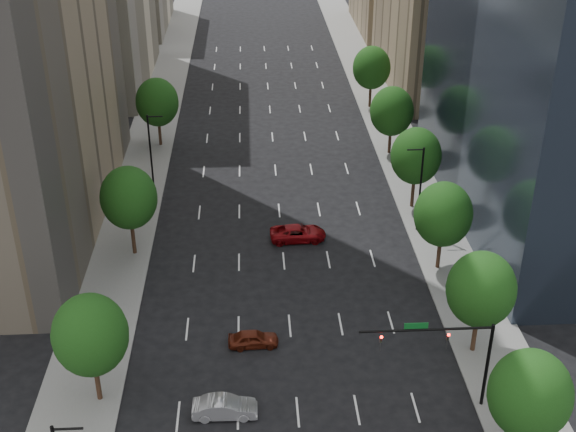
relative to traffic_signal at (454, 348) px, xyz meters
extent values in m
cube|color=slate|center=(-26.03, 30.00, -5.10)|extent=(6.00, 200.00, 0.15)
cube|color=slate|center=(4.97, 30.00, -5.10)|extent=(6.00, 200.00, 0.15)
ellipsoid|color=#173A10|center=(3.47, -5.00, 0.23)|extent=(5.20, 5.20, 5.98)
cylinder|color=#382316|center=(3.47, 6.00, -3.17)|extent=(0.36, 0.36, 4.00)
ellipsoid|color=#173A10|center=(3.47, 6.00, 0.59)|extent=(5.20, 5.20, 5.98)
cylinder|color=#382316|center=(3.47, 18.00, -3.22)|extent=(0.36, 0.36, 3.90)
ellipsoid|color=#173A10|center=(3.47, 18.00, 0.44)|extent=(5.20, 5.20, 5.98)
cylinder|color=#382316|center=(3.47, 30.00, -3.12)|extent=(0.36, 0.36, 4.10)
ellipsoid|color=#173A10|center=(3.47, 30.00, 0.73)|extent=(5.20, 5.20, 5.98)
cylinder|color=#382316|center=(3.47, 44.00, -3.27)|extent=(0.36, 0.36, 3.80)
ellipsoid|color=#173A10|center=(3.47, 44.00, 0.30)|extent=(5.20, 5.20, 5.98)
cylinder|color=#382316|center=(3.47, 60.00, -3.17)|extent=(0.36, 0.36, 4.00)
ellipsoid|color=#173A10|center=(3.47, 60.00, 0.59)|extent=(5.20, 5.20, 5.98)
cylinder|color=#382316|center=(-24.53, 2.00, -3.17)|extent=(0.36, 0.36, 4.00)
ellipsoid|color=#173A10|center=(-24.53, 2.00, 0.59)|extent=(5.20, 5.20, 5.98)
cylinder|color=#382316|center=(-24.53, 22.00, -3.10)|extent=(0.36, 0.36, 4.15)
ellipsoid|color=#173A10|center=(-24.53, 22.00, 0.80)|extent=(5.20, 5.20, 5.98)
cylinder|color=#382316|center=(-24.53, 48.00, -3.20)|extent=(0.36, 0.36, 3.95)
ellipsoid|color=#173A10|center=(-24.53, 48.00, 0.52)|extent=(5.20, 5.20, 5.98)
cylinder|color=black|center=(2.97, 25.00, -0.67)|extent=(0.20, 0.20, 9.00)
cylinder|color=black|center=(2.17, 25.00, 3.63)|extent=(1.60, 0.14, 0.14)
cylinder|color=black|center=(-23.23, -10.00, 3.63)|extent=(1.60, 0.14, 0.14)
cylinder|color=black|center=(-24.03, 35.00, -0.67)|extent=(0.20, 0.20, 9.00)
cylinder|color=black|center=(-23.23, 35.00, 3.63)|extent=(1.60, 0.14, 0.14)
cylinder|color=black|center=(2.47, 0.00, -1.67)|extent=(0.24, 0.24, 7.00)
cylinder|color=black|center=(-2.03, 0.00, 1.63)|extent=(9.00, 0.18, 0.18)
imported|color=black|center=(-0.53, 0.00, 1.08)|extent=(0.18, 0.22, 1.10)
imported|color=black|center=(-5.03, 0.00, 1.08)|extent=(0.18, 0.22, 1.10)
sphere|color=#FF0C07|center=(-0.53, -0.18, 1.28)|extent=(0.20, 0.20, 0.20)
sphere|color=#FF0C07|center=(-5.03, -0.18, 1.28)|extent=(0.20, 0.20, 0.20)
cube|color=#0C591E|center=(-2.73, 0.00, 1.98)|extent=(1.60, 0.06, 0.45)
imported|color=#541B0E|center=(-13.52, 7.58, -4.50)|extent=(4.00, 1.76, 1.34)
imported|color=#A7A7AD|center=(-15.59, -0.08, -4.43)|extent=(4.52, 1.61, 1.48)
imported|color=maroon|center=(-8.96, 23.83, -4.42)|extent=(5.55, 2.76, 1.51)
camera|label=1|loc=(-13.34, -39.85, 32.17)|focal=47.23mm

